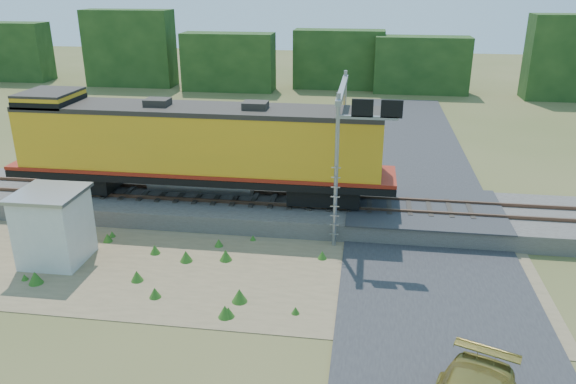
# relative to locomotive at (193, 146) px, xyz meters

# --- Properties ---
(ground) EXTENTS (140.00, 140.00, 0.00)m
(ground) POSITION_rel_locomotive_xyz_m (3.79, -6.00, -3.29)
(ground) COLOR #475123
(ground) RESTS_ON ground
(ballast) EXTENTS (70.00, 5.00, 0.80)m
(ballast) POSITION_rel_locomotive_xyz_m (3.79, 0.00, -2.89)
(ballast) COLOR slate
(ballast) RESTS_ON ground
(rails) EXTENTS (70.00, 1.54, 0.16)m
(rails) POSITION_rel_locomotive_xyz_m (3.79, 0.00, -2.41)
(rails) COLOR brown
(rails) RESTS_ON ballast
(dirt_shoulder) EXTENTS (26.00, 8.00, 0.03)m
(dirt_shoulder) POSITION_rel_locomotive_xyz_m (1.79, -5.50, -3.27)
(dirt_shoulder) COLOR #8C7754
(dirt_shoulder) RESTS_ON ground
(road) EXTENTS (7.00, 66.00, 0.86)m
(road) POSITION_rel_locomotive_xyz_m (10.79, -5.26, -3.20)
(road) COLOR #38383A
(road) RESTS_ON ground
(tree_line_north) EXTENTS (130.00, 3.00, 6.50)m
(tree_line_north) POSITION_rel_locomotive_xyz_m (3.79, 32.00, -0.22)
(tree_line_north) COLOR #193714
(tree_line_north) RESTS_ON ground
(weed_clumps) EXTENTS (15.00, 6.20, 0.56)m
(weed_clumps) POSITION_rel_locomotive_xyz_m (0.29, -5.90, -3.29)
(weed_clumps) COLOR #30661D
(weed_clumps) RESTS_ON ground
(locomotive) EXTENTS (18.27, 2.79, 4.71)m
(locomotive) POSITION_rel_locomotive_xyz_m (0.00, 0.00, 0.00)
(locomotive) COLOR black
(locomotive) RESTS_ON rails
(shed) EXTENTS (2.52, 2.52, 2.97)m
(shed) POSITION_rel_locomotive_xyz_m (-4.01, -5.74, -1.78)
(shed) COLOR silver
(shed) RESTS_ON ground
(signal_gantry) EXTENTS (2.58, 6.20, 6.51)m
(signal_gantry) POSITION_rel_locomotive_xyz_m (7.18, -0.65, 1.63)
(signal_gantry) COLOR gray
(signal_gantry) RESTS_ON ground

